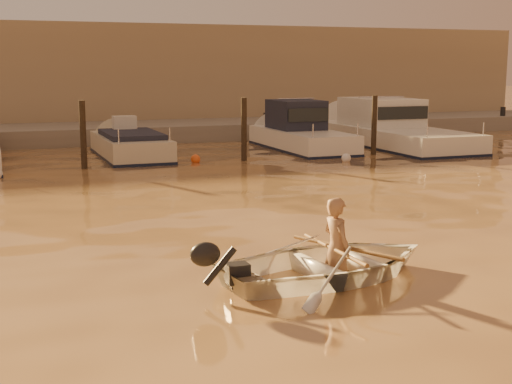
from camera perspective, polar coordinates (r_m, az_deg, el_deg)
name	(u,v)px	position (r m, az deg, el deg)	size (l,w,h in m)	color
ground_plane	(256,324)	(8.49, -0.04, -10.54)	(160.00, 160.00, 0.00)	olive
dinghy	(330,263)	(10.23, 5.97, -5.70)	(2.32, 3.25, 0.67)	white
person	(336,248)	(10.23, 6.45, -4.47)	(0.53, 0.35, 1.46)	#A17250
outboard_motor	(236,273)	(9.49, -1.62, -6.52)	(0.90, 0.40, 0.70)	black
oar_port	(345,247)	(10.32, 7.14, -4.42)	(0.06, 0.06, 2.10)	olive
oar_starboard	(334,249)	(10.20, 6.22, -4.56)	(0.06, 0.06, 2.10)	brown
moored_boat_3	(130,150)	(24.00, -10.01, 3.31)	(1.94, 5.64, 0.95)	beige
moored_boat_4	(302,132)	(25.83, 3.69, 4.80)	(2.02, 6.32, 1.75)	white
moored_boat_5	(392,129)	(27.57, 10.79, 4.98)	(2.75, 9.05, 1.75)	white
piling_2	(83,138)	(21.50, -13.65, 4.22)	(0.18, 0.18, 2.20)	#2D2319
piling_3	(244,132)	(22.65, -0.97, 4.78)	(0.18, 0.18, 2.20)	#2D2319
piling_4	(374,128)	(24.63, 9.42, 5.08)	(0.18, 0.18, 2.20)	#2D2319
fender_d	(196,159)	(22.42, -4.86, 2.63)	(0.30, 0.30, 0.30)	#EE591C
fender_e	(346,158)	(22.77, 7.23, 2.71)	(0.30, 0.30, 0.30)	white
quay	(64,139)	(29.21, -15.10, 4.15)	(52.00, 4.00, 1.00)	gray
waterfront_building	(49,79)	(34.55, -16.20, 8.71)	(46.00, 7.00, 4.80)	#9E8466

